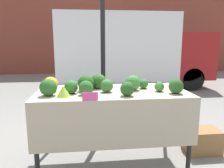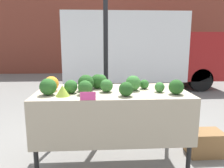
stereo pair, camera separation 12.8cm
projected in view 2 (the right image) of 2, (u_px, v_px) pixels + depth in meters
name	position (u px, v px, depth m)	size (l,w,h in m)	color
ground_plane	(112.00, 161.00, 2.74)	(40.00, 40.00, 0.00)	gray
building_facade	(102.00, 26.00, 10.53)	(16.00, 0.60, 4.54)	brown
tent_pole	(106.00, 63.00, 3.36)	(0.07, 0.07, 2.32)	black
parked_truck	(136.00, 49.00, 7.29)	(4.86, 2.30, 2.33)	white
market_table	(112.00, 102.00, 2.53)	(1.75, 0.86, 0.91)	tan
orange_cauliflower	(51.00, 84.00, 2.55)	(0.17, 0.17, 0.17)	orange
romanesco_head	(63.00, 91.00, 2.30)	(0.15, 0.15, 0.12)	#93B238
broccoli_head_0	(133.00, 83.00, 2.57)	(0.18, 0.18, 0.18)	#387533
broccoli_head_1	(71.00, 87.00, 2.43)	(0.15, 0.15, 0.15)	#2D6628
broccoli_head_2	(98.00, 81.00, 2.69)	(0.18, 0.18, 0.18)	#23511E
broccoli_head_3	(160.00, 87.00, 2.49)	(0.11, 0.11, 0.11)	#387533
broccoli_head_4	(176.00, 87.00, 2.38)	(0.16, 0.16, 0.16)	#23511E
broccoli_head_5	(106.00, 86.00, 2.49)	(0.15, 0.15, 0.15)	#336B2D
broccoli_head_6	(144.00, 84.00, 2.67)	(0.11, 0.11, 0.11)	#2D6628
broccoli_head_7	(86.00, 83.00, 2.56)	(0.19, 0.19, 0.19)	#23511E
broccoli_head_8	(101.00, 80.00, 2.86)	(0.15, 0.15, 0.15)	#2D6628
broccoli_head_9	(48.00, 87.00, 2.34)	(0.18, 0.18, 0.18)	#285B23
broccoli_head_10	(126.00, 89.00, 2.30)	(0.15, 0.15, 0.15)	#23511E
broccoli_head_11	(85.00, 88.00, 2.37)	(0.16, 0.16, 0.16)	#285B23
price_sign	(88.00, 96.00, 2.14)	(0.15, 0.01, 0.08)	#EF4793
produce_crate	(205.00, 143.00, 2.89)	(0.45, 0.32, 0.32)	olive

